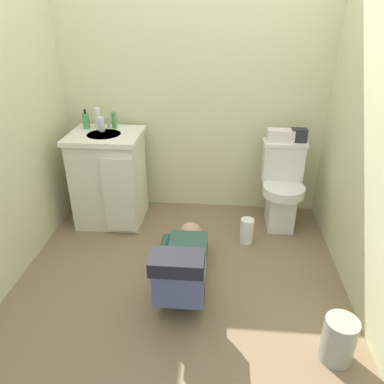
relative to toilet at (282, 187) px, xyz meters
name	(u,v)px	position (x,y,z in m)	size (l,w,h in m)	color
ground_plane	(182,270)	(-0.80, -0.72, -0.39)	(2.83, 3.03, 0.04)	#7F674A
wall_back	(193,79)	(-0.80, 0.34, 0.83)	(2.49, 0.08, 2.40)	beige
wall_right	(384,115)	(0.40, -0.72, 0.83)	(0.08, 2.03, 2.40)	beige
toilet	(282,187)	(0.00, 0.00, 0.00)	(0.36, 0.46, 0.75)	silver
vanity_cabinet	(110,177)	(-1.51, -0.05, 0.05)	(0.60, 0.53, 0.82)	beige
faucet	(109,123)	(-1.51, 0.10, 0.50)	(0.02, 0.02, 0.10)	silver
person_plumber	(183,265)	(-0.77, -0.90, -0.19)	(0.39, 1.06, 0.52)	#33594C
tissue_box	(281,135)	(-0.05, 0.09, 0.43)	(0.22, 0.11, 0.10)	silver
toiletry_bag	(299,135)	(0.10, 0.09, 0.44)	(0.12, 0.09, 0.11)	#26262D
soap_dispenser	(86,121)	(-1.70, 0.08, 0.52)	(0.06, 0.06, 0.17)	#4B9953
bottle_white	(98,118)	(-1.60, 0.11, 0.54)	(0.05, 0.05, 0.18)	silver
bottle_clear	(101,124)	(-1.55, 0.02, 0.51)	(0.05, 0.05, 0.12)	silver
bottle_green	(114,120)	(-1.46, 0.11, 0.52)	(0.04, 0.04, 0.14)	#49974D
trash_can	(339,340)	(0.14, -1.43, -0.23)	(0.18, 0.18, 0.28)	gray
paper_towel_roll	(247,231)	(-0.30, -0.32, -0.26)	(0.11, 0.11, 0.21)	white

